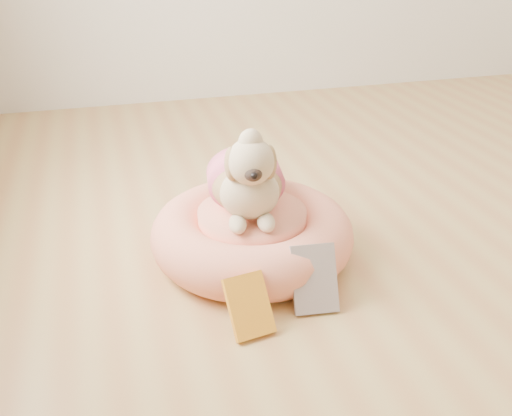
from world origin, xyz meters
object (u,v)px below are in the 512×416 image
object	(u,v)px
dog	(247,163)
book_yellow	(249,306)
book_white	(314,279)
pet_bed	(252,234)

from	to	relation	value
dog	book_yellow	distance (m)	0.50
dog	book_white	xyz separation A→B (m)	(0.12, -0.35, -0.25)
pet_bed	dog	size ratio (longest dim) A/B	1.54
pet_bed	book_white	world-z (taller)	book_white
book_white	book_yellow	bearing A→B (deg)	-159.74
pet_bed	book_yellow	distance (m)	0.41
pet_bed	dog	xyz separation A→B (m)	(-0.01, 0.01, 0.26)
pet_bed	book_white	distance (m)	0.35
pet_bed	dog	distance (m)	0.26
dog	book_yellow	size ratio (longest dim) A/B	2.51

